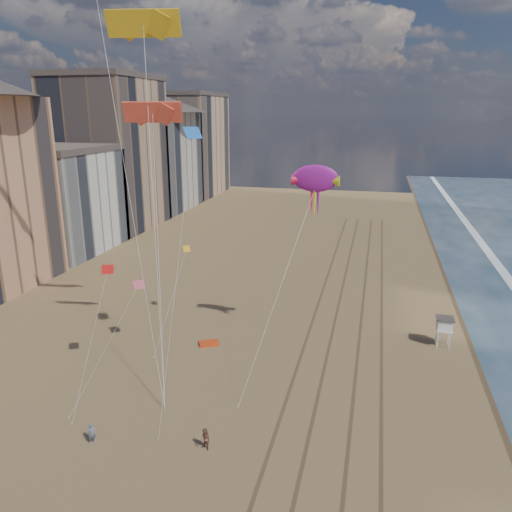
{
  "coord_description": "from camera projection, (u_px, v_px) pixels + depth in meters",
  "views": [
    {
      "loc": [
        4.75,
        -16.52,
        22.25
      ],
      "look_at": [
        -5.61,
        26.0,
        9.5
      ],
      "focal_mm": 35.0,
      "sensor_mm": 36.0,
      "label": 1
    }
  ],
  "objects": [
    {
      "name": "wet_sand",
      "position": [
        499.0,
        318.0,
        55.7
      ],
      "size": [
        260.0,
        260.0,
        0.0
      ],
      "primitive_type": "plane",
      "color": "#42301E",
      "rests_on": "ground"
    },
    {
      "name": "grounded_kite",
      "position": [
        209.0,
        343.0,
        49.41
      ],
      "size": [
        2.31,
        1.99,
        0.22
      ],
      "primitive_type": "cube",
      "rotation": [
        0.0,
        0.0,
        0.47
      ],
      "color": "red",
      "rests_on": "ground"
    },
    {
      "name": "buildings",
      "position": [
        93.0,
        161.0,
        90.49
      ],
      "size": [
        34.72,
        131.35,
        29.0
      ],
      "color": "#C6B284",
      "rests_on": "ground"
    },
    {
      "name": "tracks",
      "position": [
        344.0,
        341.0,
        50.11
      ],
      "size": [
        7.68,
        120.0,
        0.01
      ],
      "color": "brown",
      "rests_on": "ground"
    },
    {
      "name": "kite_flyer_b",
      "position": [
        206.0,
        440.0,
        33.88
      ],
      "size": [
        0.93,
        0.84,
        1.56
      ],
      "primitive_type": "imported",
      "rotation": [
        0.0,
        0.0,
        -0.41
      ],
      "color": "brown",
      "rests_on": "ground"
    },
    {
      "name": "kite_flyer_a",
      "position": [
        92.0,
        433.0,
        34.57
      ],
      "size": [
        0.65,
        0.63,
        1.51
      ],
      "primitive_type": "imported",
      "rotation": [
        0.0,
        0.0,
        0.72
      ],
      "color": "slate",
      "rests_on": "ground"
    },
    {
      "name": "show_kite",
      "position": [
        315.0,
        179.0,
        43.48
      ],
      "size": [
        4.25,
        5.91,
        19.78
      ],
      "color": "#921686",
      "rests_on": "ground"
    },
    {
      "name": "lifeguard_stand",
      "position": [
        444.0,
        325.0,
        48.37
      ],
      "size": [
        1.67,
        1.67,
        3.02
      ],
      "color": "white",
      "rests_on": "ground"
    },
    {
      "name": "small_kites",
      "position": [
        157.0,
        226.0,
        42.29
      ],
      "size": [
        9.39,
        14.69,
        14.75
      ],
      "color": "blue",
      "rests_on": "ground"
    }
  ]
}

